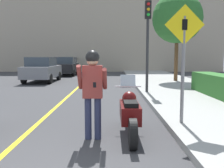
% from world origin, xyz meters
% --- Properties ---
extents(road_center_line, '(0.12, 36.00, 0.01)m').
position_xyz_m(road_center_line, '(-0.60, 6.00, 0.00)').
color(road_center_line, yellow).
rests_on(road_center_line, ground).
extents(building_backdrop, '(28.00, 1.20, 8.98)m').
position_xyz_m(building_backdrop, '(0.00, 26.00, 4.49)').
color(building_backdrop, '#B2A38E').
rests_on(building_backdrop, ground).
extents(motorcycle, '(0.62, 2.28, 1.28)m').
position_xyz_m(motorcycle, '(1.69, 2.29, 0.49)').
color(motorcycle, black).
rests_on(motorcycle, ground).
extents(person_biker, '(0.59, 0.49, 1.83)m').
position_xyz_m(person_biker, '(0.91, 2.01, 1.14)').
color(person_biker, '#282D4C').
rests_on(person_biker, ground).
extents(crossing_sign, '(0.91, 0.08, 2.73)m').
position_xyz_m(crossing_sign, '(2.95, 2.74, 1.79)').
color(crossing_sign, slate).
rests_on(crossing_sign, sidewalk_curb).
extents(traffic_light, '(0.26, 0.30, 3.94)m').
position_xyz_m(traffic_light, '(2.86, 7.98, 2.88)').
color(traffic_light, '#2D2D30').
rests_on(traffic_light, sidewalk_curb).
extents(hedge_row, '(0.90, 4.79, 0.84)m').
position_xyz_m(hedge_row, '(5.60, 6.58, 0.57)').
color(hedge_row, '#33702D').
rests_on(hedge_row, sidewalk_curb).
extents(street_tree, '(3.17, 3.17, 5.58)m').
position_xyz_m(street_tree, '(5.45, 13.14, 4.13)').
color(street_tree, brown).
rests_on(street_tree, sidewalk_curb).
extents(parked_car_grey, '(1.88, 4.20, 1.68)m').
position_xyz_m(parked_car_grey, '(-3.46, 13.93, 0.86)').
color(parked_car_grey, black).
rests_on(parked_car_grey, ground).
extents(parked_car_black, '(1.88, 4.20, 1.68)m').
position_xyz_m(parked_car_black, '(-2.89, 19.85, 0.86)').
color(parked_car_black, black).
rests_on(parked_car_black, ground).
extents(parked_car_white, '(1.88, 4.20, 1.68)m').
position_xyz_m(parked_car_white, '(-3.51, 25.28, 0.86)').
color(parked_car_white, black).
rests_on(parked_car_white, ground).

